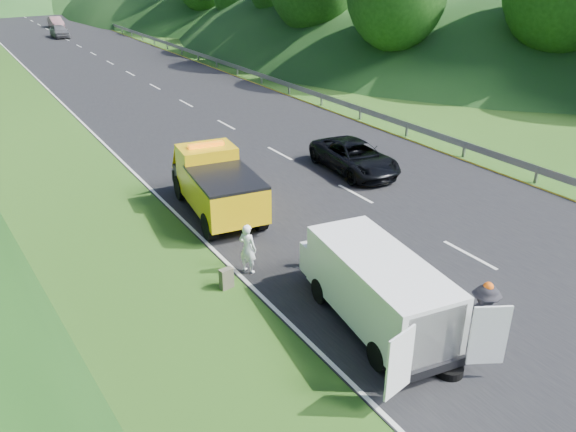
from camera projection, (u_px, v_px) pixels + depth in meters
ground at (357, 253)px, 18.20m from camera, size 320.00×320.00×0.00m
road_surface at (110, 63)px, 50.56m from camera, size 14.00×200.00×0.02m
guardrail at (144, 41)px, 63.68m from camera, size 0.06×140.00×1.52m
tree_line_right at (218, 28)px, 75.50m from camera, size 14.00×140.00×14.00m
tow_truck at (216, 183)px, 20.59m from camera, size 2.74×5.85×2.42m
white_van at (376, 286)px, 14.27m from camera, size 3.23×5.99×2.03m
woman at (248, 272)px, 17.13m from camera, size 0.65×0.71×1.58m
child at (313, 267)px, 17.39m from camera, size 0.58×0.55×0.94m
worker at (477, 351)px, 13.70m from camera, size 1.28×0.85×1.85m
suitcase at (226, 278)px, 16.19m from camera, size 0.41×0.27×0.62m
spare_tire at (448, 373)px, 12.97m from camera, size 0.67×0.67×0.20m
passing_suv at (354, 172)px, 25.10m from camera, size 2.63×5.04×1.35m
dist_car_a at (61, 38)px, 66.06m from camera, size 1.72×4.27×1.46m
dist_car_b at (57, 28)px, 75.35m from camera, size 1.45×4.17×1.37m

